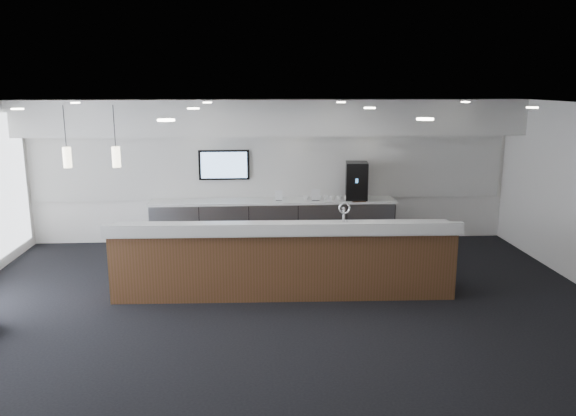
{
  "coord_description": "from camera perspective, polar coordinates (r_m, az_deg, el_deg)",
  "views": [
    {
      "loc": [
        -0.43,
        -7.71,
        3.29
      ],
      "look_at": [
        0.16,
        1.3,
        1.29
      ],
      "focal_mm": 35.0,
      "sensor_mm": 36.0,
      "label": 1
    }
  ],
  "objects": [
    {
      "name": "ground",
      "position": [
        8.39,
        -0.52,
        -10.6
      ],
      "size": [
        10.0,
        10.0,
        0.0
      ],
      "primitive_type": "plane",
      "color": "black",
      "rests_on": "ground"
    },
    {
      "name": "ceiling",
      "position": [
        7.73,
        -0.57,
        10.33
      ],
      "size": [
        10.0,
        8.0,
        0.02
      ],
      "primitive_type": "cube",
      "color": "black",
      "rests_on": "back_wall"
    },
    {
      "name": "back_wall",
      "position": [
        11.85,
        -1.63,
        3.79
      ],
      "size": [
        10.0,
        0.02,
        3.0
      ],
      "primitive_type": "cube",
      "color": "white",
      "rests_on": "ground"
    },
    {
      "name": "soffit_bulkhead",
      "position": [
        11.29,
        -1.58,
        9.22
      ],
      "size": [
        10.0,
        0.9,
        0.7
      ],
      "primitive_type": "cube",
      "color": "silver",
      "rests_on": "back_wall"
    },
    {
      "name": "alcove_panel",
      "position": [
        11.81,
        -1.63,
        4.25
      ],
      "size": [
        9.8,
        0.06,
        1.4
      ],
      "primitive_type": "cube",
      "color": "silver",
      "rests_on": "back_wall"
    },
    {
      "name": "back_credenza",
      "position": [
        11.7,
        -1.53,
        -1.43
      ],
      "size": [
        5.06,
        0.66,
        0.95
      ],
      "color": "gray",
      "rests_on": "ground"
    },
    {
      "name": "wall_tv",
      "position": [
        11.75,
        -6.51,
        4.37
      ],
      "size": [
        1.05,
        0.08,
        0.62
      ],
      "color": "black",
      "rests_on": "back_wall"
    },
    {
      "name": "pendant_left",
      "position": [
        8.8,
        -16.73,
        5.16
      ],
      "size": [
        0.12,
        0.12,
        0.3
      ],
      "primitive_type": "cylinder",
      "color": "#FFF2C6",
      "rests_on": "ceiling"
    },
    {
      "name": "pendant_right",
      "position": [
        8.98,
        -21.1,
        5.0
      ],
      "size": [
        0.12,
        0.12,
        0.3
      ],
      "primitive_type": "cylinder",
      "color": "#FFF2C6",
      "rests_on": "ceiling"
    },
    {
      "name": "ceiling_can_lights",
      "position": [
        7.73,
        -0.57,
        10.1
      ],
      "size": [
        7.0,
        5.0,
        0.02
      ],
      "primitive_type": null,
      "color": "white",
      "rests_on": "ceiling"
    },
    {
      "name": "service_counter",
      "position": [
        8.92,
        -0.45,
        -5.25
      ],
      "size": [
        5.42,
        1.05,
        1.49
      ],
      "rotation": [
        0.0,
        0.0,
        -0.03
      ],
      "color": "#4C3219",
      "rests_on": "ground"
    },
    {
      "name": "coffee_machine",
      "position": [
        11.7,
        6.98,
        2.77
      ],
      "size": [
        0.5,
        0.6,
        0.77
      ],
      "rotation": [
        0.0,
        0.0,
        -0.12
      ],
      "color": "black",
      "rests_on": "back_credenza"
    },
    {
      "name": "info_sign_left",
      "position": [
        11.51,
        -0.95,
        1.27
      ],
      "size": [
        0.15,
        0.04,
        0.21
      ],
      "primitive_type": "cube",
      "rotation": [
        0.0,
        0.0,
        -0.11
      ],
      "color": "silver",
      "rests_on": "back_credenza"
    },
    {
      "name": "info_sign_right",
      "position": [
        11.5,
        2.83,
        1.33
      ],
      "size": [
        0.18,
        0.02,
        0.24
      ],
      "primitive_type": "cube",
      "rotation": [
        0.0,
        0.0,
        0.02
      ],
      "color": "silver",
      "rests_on": "back_credenza"
    },
    {
      "name": "cup_0",
      "position": [
        11.69,
        6.57,
        1.08
      ],
      "size": [
        0.1,
        0.1,
        0.09
      ],
      "primitive_type": "imported",
      "color": "white",
      "rests_on": "back_credenza"
    },
    {
      "name": "cup_1",
      "position": [
        11.67,
        5.9,
        1.07
      ],
      "size": [
        0.14,
        0.14,
        0.09
      ],
      "primitive_type": "imported",
      "rotation": [
        0.0,
        0.0,
        0.65
      ],
      "color": "white",
      "rests_on": "back_credenza"
    },
    {
      "name": "cup_2",
      "position": [
        11.65,
        5.22,
        1.06
      ],
      "size": [
        0.12,
        0.12,
        0.09
      ],
      "primitive_type": "imported",
      "rotation": [
        0.0,
        0.0,
        1.29
      ],
      "color": "white",
      "rests_on": "back_credenza"
    },
    {
      "name": "cup_3",
      "position": [
        11.63,
        4.54,
        1.05
      ],
      "size": [
        0.12,
        0.12,
        0.09
      ],
      "primitive_type": "imported",
      "rotation": [
        0.0,
        0.0,
        1.94
      ],
      "color": "white",
      "rests_on": "back_credenza"
    },
    {
      "name": "cup_4",
      "position": [
        11.61,
        3.85,
        1.05
      ],
      "size": [
        0.13,
        0.13,
        0.09
      ],
      "primitive_type": "imported",
      "rotation": [
        0.0,
        0.0,
        2.58
      ],
      "color": "white",
      "rests_on": "back_credenza"
    },
    {
      "name": "cup_5",
      "position": [
        11.59,
        3.17,
        1.04
      ],
      "size": [
        0.1,
        0.1,
        0.09
      ],
      "primitive_type": "imported",
      "rotation": [
        0.0,
        0.0,
        3.23
      ],
      "color": "white",
      "rests_on": "back_credenza"
    },
    {
      "name": "cup_6",
      "position": [
        11.57,
        2.48,
        1.03
      ],
      "size": [
        0.14,
        0.14,
        0.09
      ],
      "primitive_type": "imported",
      "rotation": [
        0.0,
        0.0,
        3.87
      ],
      "color": "white",
      "rests_on": "back_credenza"
    },
    {
      "name": "cup_7",
      "position": [
        11.56,
        1.79,
        1.02
      ],
      "size": [
        0.11,
        0.11,
        0.09
      ],
      "primitive_type": "imported",
      "rotation": [
        0.0,
        0.0,
        4.52
      ],
      "color": "white",
      "rests_on": "back_credenza"
    }
  ]
}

